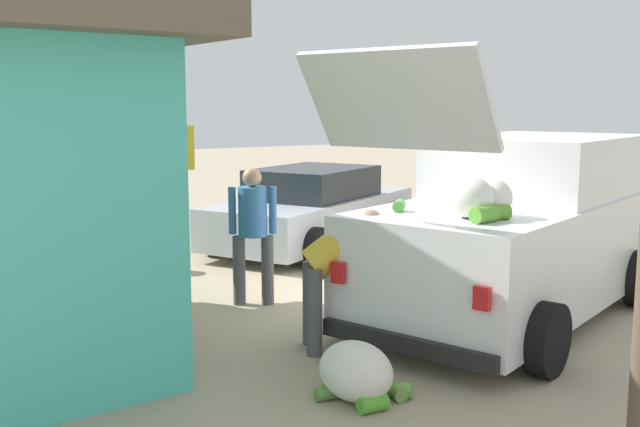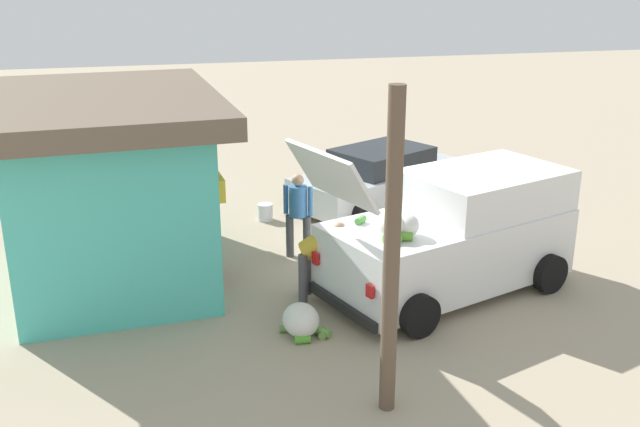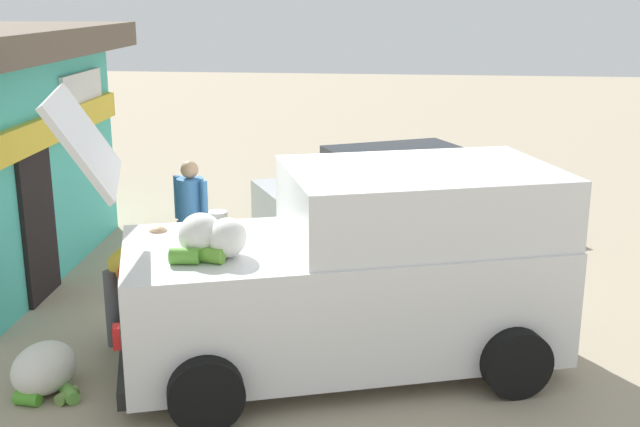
{
  "view_description": "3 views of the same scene",
  "coord_description": "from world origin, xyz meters",
  "px_view_note": "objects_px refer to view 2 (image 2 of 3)",
  "views": [
    {
      "loc": [
        -6.66,
        5.99,
        2.39
      ],
      "look_at": [
        0.7,
        1.27,
        1.08
      ],
      "focal_mm": 41.07,
      "sensor_mm": 36.0,
      "label": 1
    },
    {
      "loc": [
        -11.69,
        4.8,
        5.35
      ],
      "look_at": [
        1.32,
        1.53,
        0.73
      ],
      "focal_mm": 40.98,
      "sensor_mm": 36.0,
      "label": 2
    },
    {
      "loc": [
        -8.54,
        -0.76,
        3.66
      ],
      "look_at": [
        1.39,
        0.42,
        0.91
      ],
      "focal_mm": 44.53,
      "sensor_mm": 36.0,
      "label": 3
    }
  ],
  "objects_px": {
    "customer_bending": "(318,251)",
    "paint_bucket": "(265,212)",
    "parked_sedan": "(381,178)",
    "storefront_bar": "(110,183)",
    "delivery_van": "(456,234)",
    "vendor_standing": "(298,210)",
    "unloaded_banana_pile": "(301,321)"
  },
  "relations": [
    {
      "from": "customer_bending",
      "to": "unloaded_banana_pile",
      "type": "bearing_deg",
      "value": 154.66
    },
    {
      "from": "vendor_standing",
      "to": "unloaded_banana_pile",
      "type": "xyz_separation_m",
      "value": [
        -3.01,
        0.62,
        -0.74
      ]
    },
    {
      "from": "parked_sedan",
      "to": "customer_bending",
      "type": "relative_size",
      "value": 3.37
    },
    {
      "from": "storefront_bar",
      "to": "vendor_standing",
      "type": "xyz_separation_m",
      "value": [
        -0.07,
        -3.35,
        -0.74
      ]
    },
    {
      "from": "unloaded_banana_pile",
      "to": "paint_bucket",
      "type": "xyz_separation_m",
      "value": [
        5.26,
        -0.38,
        -0.04
      ]
    },
    {
      "from": "unloaded_banana_pile",
      "to": "storefront_bar",
      "type": "bearing_deg",
      "value": 41.49
    },
    {
      "from": "delivery_van",
      "to": "vendor_standing",
      "type": "height_order",
      "value": "delivery_van"
    },
    {
      "from": "parked_sedan",
      "to": "vendor_standing",
      "type": "relative_size",
      "value": 2.83
    },
    {
      "from": "delivery_van",
      "to": "storefront_bar",
      "type": "bearing_deg",
      "value": 69.73
    },
    {
      "from": "storefront_bar",
      "to": "paint_bucket",
      "type": "xyz_separation_m",
      "value": [
        2.18,
        -3.1,
        -1.52
      ]
    },
    {
      "from": "parked_sedan",
      "to": "unloaded_banana_pile",
      "type": "bearing_deg",
      "value": 150.89
    },
    {
      "from": "unloaded_banana_pile",
      "to": "vendor_standing",
      "type": "bearing_deg",
      "value": -11.71
    },
    {
      "from": "customer_bending",
      "to": "unloaded_banana_pile",
      "type": "height_order",
      "value": "customer_bending"
    },
    {
      "from": "delivery_van",
      "to": "unloaded_banana_pile",
      "type": "distance_m",
      "value": 3.18
    },
    {
      "from": "parked_sedan",
      "to": "storefront_bar",
      "type": "bearing_deg",
      "value": 114.34
    },
    {
      "from": "vendor_standing",
      "to": "paint_bucket",
      "type": "bearing_deg",
      "value": 6.28
    },
    {
      "from": "vendor_standing",
      "to": "customer_bending",
      "type": "relative_size",
      "value": 1.19
    },
    {
      "from": "parked_sedan",
      "to": "customer_bending",
      "type": "bearing_deg",
      "value": 150.0
    },
    {
      "from": "customer_bending",
      "to": "paint_bucket",
      "type": "bearing_deg",
      "value": 2.28
    },
    {
      "from": "customer_bending",
      "to": "delivery_van",
      "type": "bearing_deg",
      "value": -93.51
    },
    {
      "from": "paint_bucket",
      "to": "parked_sedan",
      "type": "bearing_deg",
      "value": -79.98
    },
    {
      "from": "storefront_bar",
      "to": "vendor_standing",
      "type": "bearing_deg",
      "value": -91.18
    },
    {
      "from": "parked_sedan",
      "to": "customer_bending",
      "type": "distance_m",
      "value": 5.34
    },
    {
      "from": "parked_sedan",
      "to": "customer_bending",
      "type": "height_order",
      "value": "customer_bending"
    },
    {
      "from": "storefront_bar",
      "to": "unloaded_banana_pile",
      "type": "distance_m",
      "value": 4.37
    },
    {
      "from": "vendor_standing",
      "to": "customer_bending",
      "type": "height_order",
      "value": "vendor_standing"
    },
    {
      "from": "storefront_bar",
      "to": "customer_bending",
      "type": "bearing_deg",
      "value": -120.7
    },
    {
      "from": "storefront_bar",
      "to": "unloaded_banana_pile",
      "type": "bearing_deg",
      "value": -138.51
    },
    {
      "from": "parked_sedan",
      "to": "unloaded_banana_pile",
      "type": "relative_size",
      "value": 6.08
    },
    {
      "from": "parked_sedan",
      "to": "unloaded_banana_pile",
      "type": "distance_m",
      "value": 6.61
    },
    {
      "from": "parked_sedan",
      "to": "paint_bucket",
      "type": "bearing_deg",
      "value": 100.02
    },
    {
      "from": "delivery_van",
      "to": "vendor_standing",
      "type": "bearing_deg",
      "value": 48.69
    }
  ]
}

